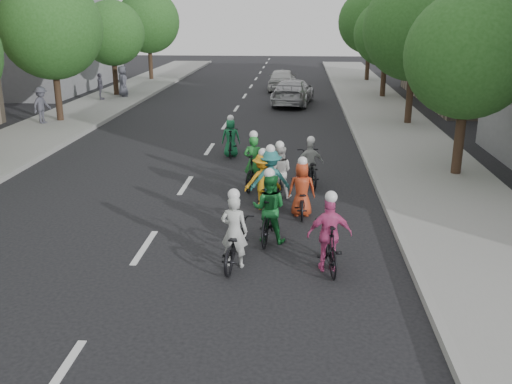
# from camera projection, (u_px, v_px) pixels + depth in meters

# --- Properties ---
(ground) EXTENTS (120.00, 120.00, 0.00)m
(ground) POSITION_uv_depth(u_px,v_px,m) (145.00, 247.00, 13.37)
(ground) COLOR black
(ground) RESTS_ON ground
(sidewalk_left) EXTENTS (4.00, 80.00, 0.15)m
(sidewalk_left) POSITION_uv_depth(u_px,v_px,m) (17.00, 144.00, 23.42)
(sidewalk_left) COLOR gray
(sidewalk_left) RESTS_ON ground
(curb_left) EXTENTS (0.18, 80.00, 0.18)m
(curb_left) POSITION_uv_depth(u_px,v_px,m) (63.00, 144.00, 23.28)
(curb_left) COLOR #999993
(curb_left) RESTS_ON ground
(sidewalk_right) EXTENTS (4.00, 80.00, 0.15)m
(sidewalk_right) POSITION_uv_depth(u_px,v_px,m) (412.00, 151.00, 22.28)
(sidewalk_right) COLOR gray
(sidewalk_right) RESTS_ON ground
(curb_right) EXTENTS (0.18, 80.00, 0.18)m
(curb_right) POSITION_uv_depth(u_px,v_px,m) (362.00, 150.00, 22.41)
(curb_right) COLOR #999993
(curb_right) RESTS_ON ground
(bldg_sw) EXTENTS (10.00, 14.00, 8.00)m
(bldg_sw) POSITION_uv_depth(u_px,v_px,m) (21.00, 30.00, 39.91)
(bldg_sw) COLOR slate
(bldg_sw) RESTS_ON ground
(bldg_se) EXTENTS (10.00, 14.00, 8.00)m
(bldg_se) POSITION_uv_depth(u_px,v_px,m) (511.00, 34.00, 33.82)
(bldg_se) COLOR gray
(bldg_se) RESTS_ON ground
(tree_l_3) EXTENTS (4.80, 4.80, 6.93)m
(tree_l_3) POSITION_uv_depth(u_px,v_px,m) (51.00, 28.00, 26.84)
(tree_l_3) COLOR black
(tree_l_3) RESTS_ON ground
(tree_l_4) EXTENTS (4.00, 4.00, 5.97)m
(tree_l_4) POSITION_uv_depth(u_px,v_px,m) (112.00, 33.00, 35.56)
(tree_l_4) COLOR black
(tree_l_4) RESTS_ON ground
(tree_l_5) EXTENTS (4.80, 4.80, 6.93)m
(tree_l_5) POSITION_uv_depth(u_px,v_px,m) (148.00, 21.00, 43.95)
(tree_l_5) COLOR black
(tree_l_5) RESTS_ON ground
(tree_r_0) EXTENTS (4.00, 4.00, 5.97)m
(tree_r_0) POSITION_uv_depth(u_px,v_px,m) (468.00, 55.00, 17.81)
(tree_r_0) COLOR black
(tree_r_0) RESTS_ON ground
(tree_r_1) EXTENTS (4.80, 4.80, 6.93)m
(tree_r_1) POSITION_uv_depth(u_px,v_px,m) (415.00, 29.00, 26.20)
(tree_r_1) COLOR black
(tree_r_1) RESTS_ON ground
(tree_r_2) EXTENTS (4.00, 4.00, 5.97)m
(tree_r_2) POSITION_uv_depth(u_px,v_px,m) (386.00, 34.00, 34.92)
(tree_r_2) COLOR black
(tree_r_2) RESTS_ON ground
(tree_r_3) EXTENTS (4.80, 4.80, 6.93)m
(tree_r_3) POSITION_uv_depth(u_px,v_px,m) (370.00, 22.00, 43.30)
(tree_r_3) COLOR black
(tree_r_3) RESTS_ON ground
(cyclist_0) EXTENTS (0.87, 1.93, 1.76)m
(cyclist_0) POSITION_uv_depth(u_px,v_px,m) (235.00, 240.00, 12.30)
(cyclist_0) COLOR black
(cyclist_0) RESTS_ON ground
(cyclist_1) EXTENTS (0.89, 1.89, 1.82)m
(cyclist_1) POSITION_uv_depth(u_px,v_px,m) (269.00, 213.00, 13.58)
(cyclist_1) COLOR black
(cyclist_1) RESTS_ON ground
(cyclist_2) EXTENTS (1.10, 1.71, 1.73)m
(cyclist_2) POSITION_uv_depth(u_px,v_px,m) (263.00, 186.00, 15.87)
(cyclist_2) COLOR black
(cyclist_2) RESTS_ON ground
(cyclist_3) EXTENTS (0.99, 1.83, 1.77)m
(cyclist_3) POSITION_uv_depth(u_px,v_px,m) (329.00, 240.00, 12.07)
(cyclist_3) COLOR black
(cyclist_3) RESTS_ON ground
(cyclist_4) EXTENTS (0.73, 1.69, 1.64)m
(cyclist_4) POSITION_uv_depth(u_px,v_px,m) (302.00, 195.00, 15.36)
(cyclist_4) COLOR black
(cyclist_4) RESTS_ON ground
(cyclist_5) EXTENTS (0.86, 1.94, 1.85)m
(cyclist_5) POSITION_uv_depth(u_px,v_px,m) (254.00, 168.00, 17.64)
(cyclist_5) COLOR black
(cyclist_5) RESTS_ON ground
(cyclist_6) EXTENTS (0.80, 1.63, 1.70)m
(cyclist_6) POSITION_uv_depth(u_px,v_px,m) (279.00, 177.00, 16.89)
(cyclist_6) COLOR black
(cyclist_6) RESTS_ON ground
(cyclist_7) EXTENTS (1.18, 1.77, 1.85)m
(cyclist_7) POSITION_uv_depth(u_px,v_px,m) (270.00, 184.00, 15.78)
(cyclist_7) COLOR black
(cyclist_7) RESTS_ON ground
(cyclist_8) EXTENTS (0.98, 2.05, 1.58)m
(cyclist_8) POSITION_uv_depth(u_px,v_px,m) (310.00, 167.00, 18.08)
(cyclist_8) COLOR black
(cyclist_8) RESTS_ON ground
(cyclist_9) EXTENTS (0.72, 1.75, 1.59)m
(cyclist_9) POSITION_uv_depth(u_px,v_px,m) (231.00, 140.00, 21.64)
(cyclist_9) COLOR black
(cyclist_9) RESTS_ON ground
(follow_car_lead) EXTENTS (2.71, 5.38, 1.50)m
(follow_car_lead) POSITION_uv_depth(u_px,v_px,m) (293.00, 92.00, 33.51)
(follow_car_lead) COLOR #A8A9AD
(follow_car_lead) RESTS_ON ground
(follow_car_trail) EXTENTS (1.92, 4.52, 1.52)m
(follow_car_trail) POSITION_uv_depth(u_px,v_px,m) (282.00, 79.00, 39.57)
(follow_car_trail) COLOR silver
(follow_car_trail) RESTS_ON ground
(spectator_0) EXTENTS (0.93, 1.26, 1.74)m
(spectator_0) POSITION_uv_depth(u_px,v_px,m) (42.00, 105.00, 27.12)
(spectator_0) COLOR #4B4B58
(spectator_0) RESTS_ON sidewalk_left
(spectator_1) EXTENTS (0.65, 1.00, 1.59)m
(spectator_1) POSITION_uv_depth(u_px,v_px,m) (100.00, 86.00, 34.42)
(spectator_1) COLOR #575563
(spectator_1) RESTS_ON sidewalk_left
(spectator_2) EXTENTS (0.88, 1.07, 1.88)m
(spectator_2) POSITION_uv_depth(u_px,v_px,m) (123.00, 81.00, 35.68)
(spectator_2) COLOR #494A56
(spectator_2) RESTS_ON sidewalk_left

